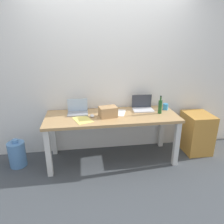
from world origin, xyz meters
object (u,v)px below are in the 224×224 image
at_px(beer_bottle, 160,106).
at_px(cardboard_box, 108,112).
at_px(coffee_mug, 166,107).
at_px(laptop_right, 143,107).
at_px(laptop_left, 78,111).
at_px(water_cooler_jug, 17,154).
at_px(filing_cabinet, 196,133).
at_px(desk, 112,121).
at_px(computer_mouse, 92,116).

distance_m(beer_bottle, cardboard_box, 0.78).
bearing_deg(coffee_mug, beer_bottle, -134.79).
bearing_deg(laptop_right, coffee_mug, -6.92).
relative_size(laptop_left, water_cooler_jug, 0.70).
height_order(coffee_mug, filing_cabinet, coffee_mug).
distance_m(desk, beer_bottle, 0.74).
distance_m(laptop_left, water_cooler_jug, 1.08).
relative_size(cardboard_box, coffee_mug, 2.57).
distance_m(laptop_right, filing_cabinet, 1.01).
distance_m(laptop_left, laptop_right, 1.00).
xyz_separation_m(beer_bottle, computer_mouse, (-1.00, -0.01, -0.09)).
height_order(cardboard_box, water_cooler_jug, cardboard_box).
relative_size(computer_mouse, filing_cabinet, 0.15).
relative_size(beer_bottle, filing_cabinet, 0.42).
bearing_deg(beer_bottle, computer_mouse, -179.58).
bearing_deg(coffee_mug, water_cooler_jug, -177.18).
bearing_deg(computer_mouse, beer_bottle, -11.31).
relative_size(desk, computer_mouse, 19.16).
distance_m(laptop_right, beer_bottle, 0.29).
relative_size(laptop_right, filing_cabinet, 0.50).
xyz_separation_m(laptop_left, water_cooler_jug, (-0.91, -0.13, -0.58)).
bearing_deg(desk, water_cooler_jug, 179.22).
xyz_separation_m(laptop_right, coffee_mug, (0.36, -0.04, -0.00)).
distance_m(desk, laptop_left, 0.53).
xyz_separation_m(desk, computer_mouse, (-0.29, -0.03, 0.11)).
bearing_deg(computer_mouse, water_cooler_jug, 165.85).
bearing_deg(beer_bottle, water_cooler_jug, 178.93).
xyz_separation_m(cardboard_box, coffee_mug, (0.93, 0.18, -0.03)).
bearing_deg(cardboard_box, beer_bottle, 2.15).
distance_m(coffee_mug, filing_cabinet, 0.71).
xyz_separation_m(desk, laptop_left, (-0.49, 0.15, 0.14)).
xyz_separation_m(desk, coffee_mug, (0.86, 0.13, 0.14)).
xyz_separation_m(laptop_right, computer_mouse, (-0.80, -0.20, -0.03)).
xyz_separation_m(desk, cardboard_box, (-0.06, -0.05, 0.17)).
relative_size(water_cooler_jug, filing_cabinet, 0.65).
height_order(laptop_right, cardboard_box, laptop_right).
bearing_deg(filing_cabinet, laptop_right, 172.87).
distance_m(laptop_right, computer_mouse, 0.82).
xyz_separation_m(coffee_mug, water_cooler_jug, (-2.26, -0.11, -0.58)).
distance_m(computer_mouse, cardboard_box, 0.23).
height_order(laptop_left, beer_bottle, beer_bottle).
bearing_deg(laptop_left, laptop_right, 1.66).
bearing_deg(beer_bottle, coffee_mug, 45.21).
height_order(computer_mouse, water_cooler_jug, computer_mouse).
height_order(beer_bottle, cardboard_box, beer_bottle).
height_order(cardboard_box, coffee_mug, cardboard_box).
bearing_deg(cardboard_box, coffee_mug, 10.98).
bearing_deg(water_cooler_jug, laptop_left, 7.93).
bearing_deg(desk, laptop_right, 18.97).
distance_m(beer_bottle, filing_cabinet, 0.86).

